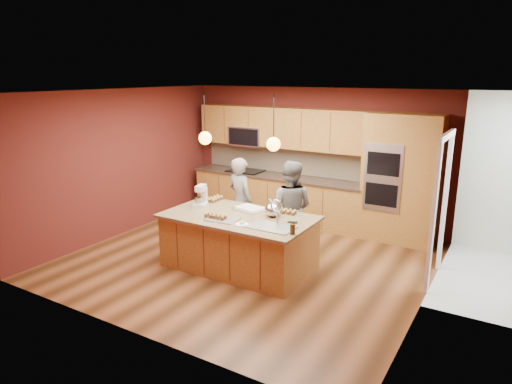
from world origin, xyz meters
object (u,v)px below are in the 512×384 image
Objects in this scene: island at (240,241)px; person_right at (290,208)px; person_left at (241,201)px; stand_mixer at (201,197)px; mixing_bowl at (273,210)px.

person_right is at bearing 65.37° from island.
person_right is at bearing -161.27° from person_left.
mixing_bowl is at bearing -12.29° from stand_mixer.
mixing_bowl is at bearing 27.04° from island.
island is 1.48× the size of person_left.
person_left is 0.97× the size of person_right.
mixing_bowl is (1.29, 0.10, -0.05)m from stand_mixer.
person_right reaches higher than stand_mixer.
person_right reaches higher than mixing_bowl.
person_right is 1.48m from stand_mixer.
person_left is 0.97m from person_right.
stand_mixer is at bearing -175.36° from mixing_bowl.
island is 1.06m from person_right.
stand_mixer is (-1.24, -0.77, 0.20)m from person_right.
mixing_bowl is (1.02, -0.67, 0.17)m from person_left.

